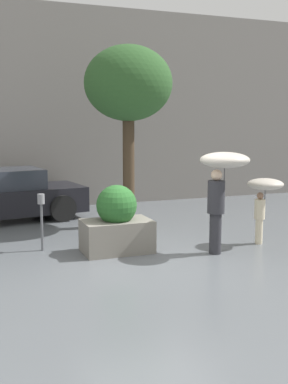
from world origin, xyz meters
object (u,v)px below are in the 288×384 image
street_tree (128,86)px  parking_meter (41,210)px  planter_box (117,223)px  parked_car_near (7,197)px  person_child (264,191)px  person_adult (222,175)px

street_tree → parking_meter: size_ratio=3.80×
planter_box → parked_car_near: (-1.73, 4.02, 0.05)m
parked_car_near → street_tree: bearing=-131.8°
person_child → parking_meter: bearing=-143.3°
planter_box → parking_meter: size_ratio=1.17×
planter_box → parking_meter: planter_box is taller
person_adult → parking_meter: size_ratio=1.73×
parking_meter → street_tree: bearing=33.3°
person_adult → street_tree: bearing=124.3°
parking_meter → planter_box: bearing=-24.3°
parking_meter → parked_car_near: bearing=96.1°
street_tree → parked_car_near: bearing=146.4°
person_adult → parking_meter: 3.62m
planter_box → street_tree: (1.02, 2.19, 2.84)m
street_tree → parking_meter: street_tree is taller
person_child → street_tree: size_ratio=0.32×
person_adult → parked_car_near: size_ratio=0.48×
parked_car_near → street_tree: size_ratio=0.95×
person_adult → parked_car_near: person_adult is taller
planter_box → parking_meter: bearing=155.7°
street_tree → parking_meter: bearing=-146.7°
planter_box → street_tree: street_tree is taller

